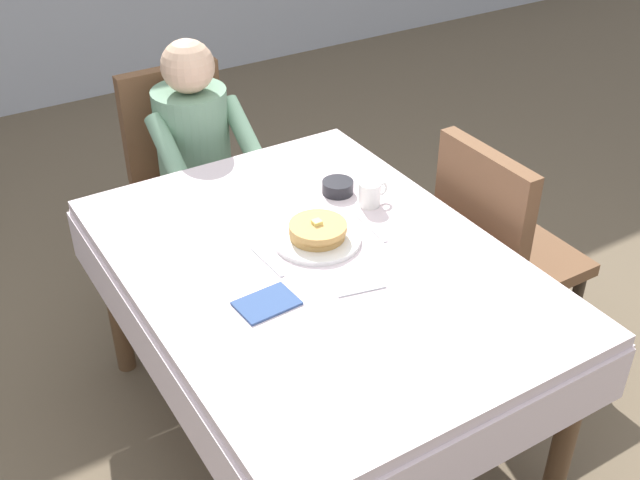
% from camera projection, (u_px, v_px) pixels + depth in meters
% --- Properties ---
extents(ground_plane, '(14.00, 14.00, 0.00)m').
position_uv_depth(ground_plane, '(318.00, 428.00, 2.80)').
color(ground_plane, brown).
extents(dining_table_main, '(1.12, 1.52, 0.74)m').
position_uv_depth(dining_table_main, '(317.00, 284.00, 2.44)').
color(dining_table_main, silver).
rests_on(dining_table_main, ground).
extents(chair_diner, '(0.44, 0.45, 0.93)m').
position_uv_depth(chair_diner, '(185.00, 164.00, 3.36)').
color(chair_diner, brown).
rests_on(chair_diner, ground).
extents(diner_person, '(0.40, 0.43, 1.12)m').
position_uv_depth(diner_person, '(197.00, 149.00, 3.17)').
color(diner_person, gray).
rests_on(diner_person, ground).
extents(chair_right_side, '(0.45, 0.44, 0.93)m').
position_uv_depth(chair_right_side, '(497.00, 244.00, 2.84)').
color(chair_right_side, brown).
rests_on(chair_right_side, ground).
extents(plate_breakfast, '(0.28, 0.28, 0.02)m').
position_uv_depth(plate_breakfast, '(317.00, 239.00, 2.47)').
color(plate_breakfast, white).
rests_on(plate_breakfast, dining_table_main).
extents(breakfast_stack, '(0.18, 0.19, 0.06)m').
position_uv_depth(breakfast_stack, '(317.00, 230.00, 2.46)').
color(breakfast_stack, tan).
rests_on(breakfast_stack, plate_breakfast).
extents(cup_coffee, '(0.11, 0.08, 0.08)m').
position_uv_depth(cup_coffee, '(370.00, 194.00, 2.64)').
color(cup_coffee, white).
rests_on(cup_coffee, dining_table_main).
extents(bowl_butter, '(0.11, 0.11, 0.04)m').
position_uv_depth(bowl_butter, '(338.00, 187.00, 2.72)').
color(bowl_butter, black).
rests_on(bowl_butter, dining_table_main).
extents(fork_left_of_plate, '(0.02, 0.18, 0.00)m').
position_uv_depth(fork_left_of_plate, '(267.00, 262.00, 2.38)').
color(fork_left_of_plate, silver).
rests_on(fork_left_of_plate, dining_table_main).
extents(knife_right_of_plate, '(0.03, 0.20, 0.00)m').
position_uv_depth(knife_right_of_plate, '(370.00, 227.00, 2.55)').
color(knife_right_of_plate, silver).
rests_on(knife_right_of_plate, dining_table_main).
extents(spoon_near_edge, '(0.15, 0.05, 0.00)m').
position_uv_depth(spoon_near_edge, '(362.00, 291.00, 2.26)').
color(spoon_near_edge, silver).
rests_on(spoon_near_edge, dining_table_main).
extents(napkin_folded, '(0.18, 0.13, 0.01)m').
position_uv_depth(napkin_folded, '(267.00, 303.00, 2.21)').
color(napkin_folded, '#334C7F').
rests_on(napkin_folded, dining_table_main).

